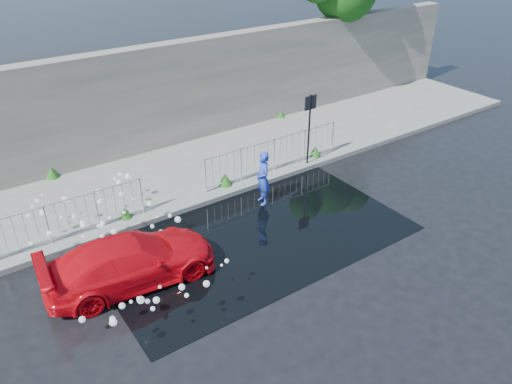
% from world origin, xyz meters
% --- Properties ---
extents(ground, '(90.00, 90.00, 0.00)m').
position_xyz_m(ground, '(0.00, 0.00, 0.00)').
color(ground, black).
rests_on(ground, ground).
extents(pavement, '(30.00, 4.00, 0.15)m').
position_xyz_m(pavement, '(0.00, 5.00, 0.07)').
color(pavement, slate).
rests_on(pavement, ground).
extents(curb, '(30.00, 0.25, 0.16)m').
position_xyz_m(curb, '(0.00, 3.00, 0.08)').
color(curb, slate).
rests_on(curb, ground).
extents(retaining_wall, '(30.00, 0.60, 3.50)m').
position_xyz_m(retaining_wall, '(0.00, 7.20, 1.90)').
color(retaining_wall, '#615B51').
rests_on(retaining_wall, pavement).
extents(puddle, '(8.00, 5.00, 0.01)m').
position_xyz_m(puddle, '(0.50, 1.00, 0.01)').
color(puddle, black).
rests_on(puddle, ground).
extents(sign_post, '(0.45, 0.06, 2.50)m').
position_xyz_m(sign_post, '(4.20, 3.10, 1.72)').
color(sign_post, black).
rests_on(sign_post, ground).
extents(railing_left, '(5.05, 0.05, 1.10)m').
position_xyz_m(railing_left, '(-4.00, 3.35, 0.74)').
color(railing_left, silver).
rests_on(railing_left, pavement).
extents(railing_right, '(5.05, 0.05, 1.10)m').
position_xyz_m(railing_right, '(3.00, 3.35, 0.74)').
color(railing_right, silver).
rests_on(railing_right, pavement).
extents(weeds, '(12.17, 3.93, 0.40)m').
position_xyz_m(weeds, '(-0.41, 4.42, 0.33)').
color(weeds, '#1B4312').
rests_on(weeds, pavement).
extents(water_spray, '(3.69, 5.63, 1.01)m').
position_xyz_m(water_spray, '(-2.83, 1.93, 0.71)').
color(water_spray, white).
rests_on(water_spray, ground).
extents(red_car, '(4.04, 1.92, 1.14)m').
position_xyz_m(red_car, '(-2.82, 0.96, 0.57)').
color(red_car, red).
rests_on(red_car, ground).
extents(person, '(0.53, 0.67, 1.62)m').
position_xyz_m(person, '(1.67, 2.09, 0.81)').
color(person, blue).
rests_on(person, ground).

